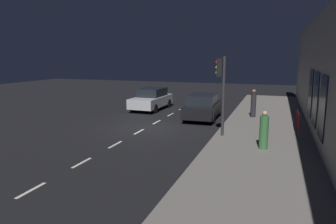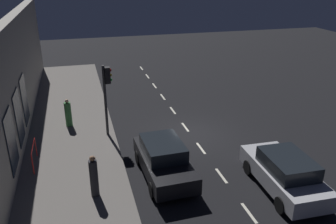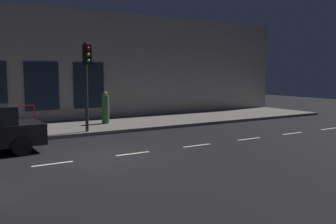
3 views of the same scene
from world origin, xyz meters
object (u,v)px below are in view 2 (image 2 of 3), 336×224
traffic_light (107,88)px  pedestrian_1 (94,177)px  pedestrian_0 (68,114)px  parked_car_0 (164,159)px  parked_car_1 (285,173)px

traffic_light → pedestrian_1: size_ratio=2.17×
traffic_light → pedestrian_0: traffic_light is taller
traffic_light → parked_car_0: traffic_light is taller
pedestrian_1 → pedestrian_0: bearing=172.1°
traffic_light → parked_car_1: traffic_light is taller
traffic_light → pedestrian_1: 5.74m
pedestrian_1 → traffic_light: bearing=152.2°
parked_car_0 → parked_car_1: (-4.44, 2.28, 0.00)m
parked_car_1 → pedestrian_1: (7.45, -1.38, 0.18)m
parked_car_1 → pedestrian_0: bearing=136.6°
traffic_light → pedestrian_1: traffic_light is taller
parked_car_0 → parked_car_1: bearing=151.2°
traffic_light → parked_car_0: (-1.85, 4.43, -1.96)m
parked_car_1 → pedestrian_0: 11.83m
parked_car_1 → pedestrian_1: size_ratio=2.53×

